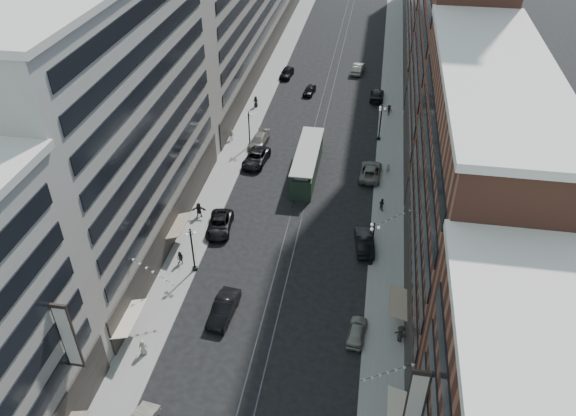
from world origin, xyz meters
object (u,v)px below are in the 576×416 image
Objects in this scene: lamppost_se_mid at (380,121)px; car_7 at (256,158)px; lamppost_sw_mid at (249,128)px; pedestrian_4 at (399,333)px; lamppost_se_far at (372,242)px; car_2 at (220,224)px; pedestrian_1 at (143,347)px; car_4 at (357,331)px; pedestrian_5 at (199,210)px; lamppost_sw_far at (192,248)px; pedestrian_extra_0 at (256,102)px; car_8 at (259,141)px; car_12 at (377,95)px; streetcar at (307,163)px; pedestrian_6 at (231,135)px; car_10 at (364,241)px; pedestrian_9 at (389,110)px; pedestrian_2 at (180,258)px; car_11 at (370,171)px; car_14 at (358,68)px; car_9 at (287,73)px; pedestrian_8 at (388,168)px; pedestrian_7 at (382,204)px; car_13 at (309,90)px; car_5 at (224,309)px.

lamppost_se_mid reaches higher than car_7.
lamppost_sw_mid is at bearing -164.80° from lamppost_se_mid.
pedestrian_4 is at bearing -85.45° from lamppost_se_mid.
lamppost_se_far is 18.05m from car_2.
car_4 is at bearing 179.20° from pedestrian_1.
lamppost_sw_mid is 17.99m from pedestrian_5.
car_2 is (0.80, 7.26, -2.30)m from lamppost_sw_far.
lamppost_sw_far is 3.06× the size of pedestrian_extra_0.
car_12 reaches higher than car_8.
lamppost_se_far reaches higher than car_4.
streetcar is 7.84× the size of pedestrian_6.
lamppost_se_far is 41.24m from pedestrian_extra_0.
lamppost_sw_far is 49.51m from car_12.
car_8 is at bearing 50.23° from car_12.
pedestrian_9 is at bearing -101.48° from car_10.
lamppost_sw_far is at bearing -2.33° from pedestrian_2.
car_8 is 0.91× the size of car_11.
pedestrian_4 is 13.54m from car_10.
pedestrian_6 is at bearing 149.15° from streetcar.
streetcar is 16.54m from car_10.
lamppost_se_far is 17.97m from car_11.
car_14 is at bearing 100.52° from lamppost_se_mid.
car_7 is 3.13× the size of pedestrian_5.
pedestrian_8 reaches higher than car_9.
car_11 is 3.65× the size of pedestrian_7.
pedestrian_6 is at bearing 42.43° from car_12.
car_4 is at bearing -19.87° from lamppost_sw_far.
lamppost_sw_far is 3.28× the size of pedestrian_6.
car_10 reaches higher than pedestrian_7.
car_9 is (-17.35, 49.24, -2.27)m from lamppost_se_far.
car_8 is 3.03× the size of pedestrian_9.
pedestrian_7 is at bearing -144.85° from pedestrian_1.
pedestrian_8 reaches higher than car_12.
pedestrian_1 is 64.88m from car_9.
car_13 is (6.12, 46.52, -2.40)m from lamppost_sw_far.
lamppost_sw_mid is 1.35× the size of car_4.
car_14 is 3.11× the size of pedestrian_6.
lamppost_se_mid is 38.44m from car_4.
lamppost_se_mid is 1.02× the size of car_12.
lamppost_se_mid reaches higher than pedestrian_7.
pedestrian_4 is 0.30× the size of car_14.
lamppost_se_far reaches higher than pedestrian_7.
lamppost_se_far is 0.96× the size of car_2.
car_7 is 3.33× the size of pedestrian_extra_0.
pedestrian_5 reaches higher than pedestrian_9.
car_12 is at bearing -122.32° from pedestrian_6.
car_10 is at bearing -52.79° from pedestrian_extra_0.
car_5 reaches higher than pedestrian_4.
car_7 is 3.41× the size of pedestrian_9.
pedestrian_9 is at bearing 110.69° from car_12.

